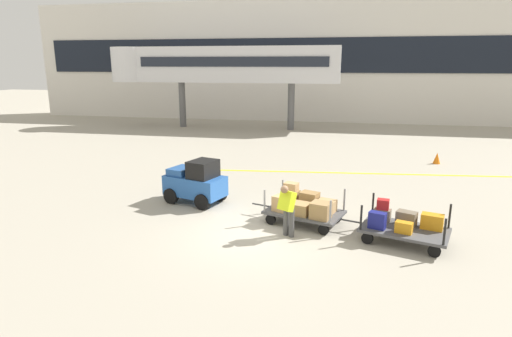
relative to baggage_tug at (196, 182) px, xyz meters
name	(u,v)px	position (x,y,z in m)	size (l,w,h in m)	color
ground_plane	(258,232)	(2.71, -2.24, -0.75)	(120.00, 120.00, 0.00)	#A8A08E
apron_lead_line	(348,173)	(5.38, 5.36, -0.75)	(16.02, 0.20, 0.01)	yellow
terminal_building	(317,62)	(2.71, 23.74, 4.25)	(50.77, 2.51, 9.99)	silver
jet_bridge	(213,65)	(-4.71, 17.75, 3.97)	(17.60, 3.00, 6.07)	silver
baggage_tug	(196,182)	(0.00, 0.00, 0.00)	(2.33, 1.75, 1.58)	#2659A5
baggage_cart_lead	(305,206)	(3.98, -1.27, -0.20)	(3.08, 2.03, 1.14)	#4C4C4F
baggage_cart_middle	(403,225)	(6.79, -2.09, -0.26)	(3.08, 2.03, 1.10)	#4C4C4F
baggage_handler	(287,208)	(3.58, -2.42, 0.11)	(0.56, 0.57, 1.56)	#4C4C4C
safety_cone_near	(437,158)	(9.72, 8.16, -0.48)	(0.36, 0.36, 0.55)	orange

